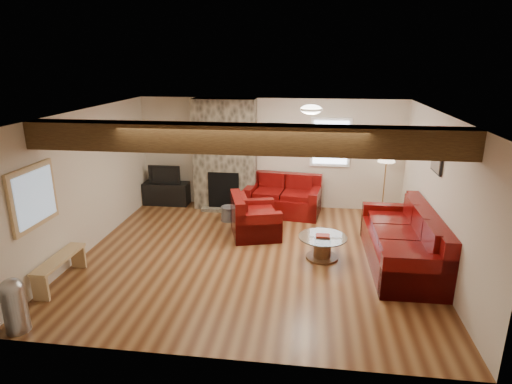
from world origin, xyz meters
The scene contains 18 objects.
room centered at (0.00, 0.00, 1.25)m, with size 8.00×8.00×8.00m.
oak_beam centered at (0.00, -1.25, 2.31)m, with size 6.00×0.36×0.38m, color #301D0E.
chimney_breast centered at (-1.00, 2.49, 1.22)m, with size 1.40×0.67×2.50m.
back_window centered at (1.35, 2.71, 1.55)m, with size 0.90×0.08×1.10m, color white, non-canonical shape.
hatch_window centered at (-2.96, -1.50, 1.45)m, with size 0.08×1.00×0.90m, color tan, non-canonical shape.
ceiling_dome centered at (0.90, 0.90, 2.44)m, with size 0.40×0.40×0.18m, color #ECE3C8, non-canonical shape.
artwork_back centered at (0.15, 2.71, 1.70)m, with size 0.42×0.06×0.52m, color black, non-canonical shape.
artwork_right centered at (2.96, 0.30, 1.75)m, with size 0.06×0.55×0.42m, color black, non-canonical shape.
sofa_three centered at (2.48, 0.00, 0.47)m, with size 2.44×1.02×0.94m, color #480508, non-canonical shape.
loveseat centered at (0.35, 2.23, 0.43)m, with size 1.61×0.93×0.86m, color #480508, non-canonical shape.
armchair_red centered at (-0.10, 0.95, 0.41)m, with size 1.01×0.88×0.81m, color #480508, non-canonical shape.
coffee_table centered at (1.19, 0.05, 0.20)m, with size 0.84×0.84×0.44m.
tv_cabinet centered at (-2.45, 2.53, 0.26)m, with size 1.05×0.42×0.53m, color black.
television centered at (-2.45, 2.53, 0.74)m, with size 0.76×0.10×0.43m, color black.
floor_lamp centered at (2.55, 2.49, 1.25)m, with size 0.37×0.37×1.46m.
pine_bench centered at (-2.83, -1.34, 0.21)m, with size 0.26×1.13×0.42m, color tan, non-canonical shape.
pedal_bin centered at (-2.69, -2.55, 0.37)m, with size 0.30×0.30×0.74m, color #A7A8AD, non-canonical shape.
coal_bucket centered at (-0.78, 1.65, 0.16)m, with size 0.34×0.34×0.32m, color slate, non-canonical shape.
Camera 1 is at (0.93, -6.81, 3.32)m, focal length 30.00 mm.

